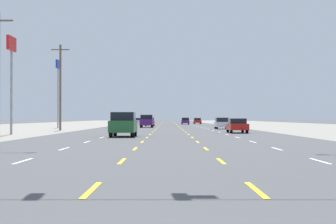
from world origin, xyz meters
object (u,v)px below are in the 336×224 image
object	(u,v)px
hatchback_inner_right_farthest	(184,121)
pole_sign_left_row_1	(10,60)
suv_inner_left_midfar	(145,121)
pole_sign_left_row_2	(56,77)
sedan_far_left_distant_a	(137,121)
sedan_far_right_distant_b	(196,121)
suv_inner_left_nearest	(122,124)
hatchback_inner_left_far	(148,122)
sedan_far_right_near	(235,125)
hatchback_far_right_mid	(220,123)
sedan_far_left_farther	(130,122)

from	to	relation	value
hatchback_inner_right_farthest	pole_sign_left_row_1	bearing A→B (deg)	-104.39
suv_inner_left_midfar	pole_sign_left_row_2	size ratio (longest dim) A/B	0.49
suv_inner_left_midfar	hatchback_inner_right_farthest	world-z (taller)	suv_inner_left_midfar
pole_sign_left_row_1	sedan_far_left_distant_a	bearing A→B (deg)	84.79
sedan_far_left_distant_a	sedan_far_right_distant_b	world-z (taller)	same
suv_inner_left_midfar	suv_inner_left_nearest	bearing A→B (deg)	-90.40
suv_inner_left_nearest	pole_sign_left_row_1	size ratio (longest dim) A/B	0.55
hatchback_inner_left_far	sedan_far_left_distant_a	distance (m)	30.82
sedan_far_right_near	pole_sign_left_row_2	size ratio (longest dim) A/B	0.45
sedan_far_right_near	hatchback_far_right_mid	world-z (taller)	hatchback_far_right_mid
hatchback_far_right_mid	hatchback_inner_right_farthest	bearing A→B (deg)	94.12
suv_inner_left_midfar	pole_sign_left_row_1	bearing A→B (deg)	-107.64
sedan_far_left_farther	sedan_far_left_distant_a	bearing A→B (deg)	89.96
sedan_far_left_distant_a	pole_sign_left_row_1	distance (m)	80.50
sedan_far_right_distant_b	pole_sign_left_row_1	bearing A→B (deg)	-104.69
suv_inner_left_nearest	suv_inner_left_midfar	size ratio (longest dim) A/B	1.00
suv_inner_left_midfar	pole_sign_left_row_1	world-z (taller)	pole_sign_left_row_1
sedan_far_left_farther	pole_sign_left_row_1	bearing A→B (deg)	-97.61
sedan_far_left_farther	sedan_far_left_distant_a	distance (m)	25.56
sedan_far_right_near	sedan_far_left_distant_a	world-z (taller)	same
suv_inner_left_nearest	hatchback_inner_right_farthest	distance (m)	76.89
suv_inner_left_nearest	pole_sign_left_row_1	distance (m)	13.40
hatchback_inner_left_far	sedan_far_left_farther	bearing A→B (deg)	126.36
hatchback_far_right_mid	sedan_far_right_distant_b	size ratio (longest dim) A/B	0.87
hatchback_inner_left_far	sedan_far_left_distant_a	xyz separation A→B (m)	(-3.69, 30.60, -0.03)
suv_inner_left_midfar	hatchback_inner_right_farthest	xyz separation A→B (m)	(7.20, 36.35, -0.24)
suv_inner_left_midfar	sedan_far_left_distant_a	bearing A→B (deg)	94.70
suv_inner_left_nearest	sedan_far_left_distant_a	size ratio (longest dim) A/B	1.09
sedan_far_left_distant_a	pole_sign_left_row_2	xyz separation A→B (m)	(-9.19, -49.94, 6.72)
hatchback_far_right_mid	sedan_far_left_distant_a	distance (m)	58.09
suv_inner_left_midfar	pole_sign_left_row_2	bearing A→B (deg)	-160.31
sedan_far_right_near	sedan_far_left_farther	world-z (taller)	same
sedan_far_left_distant_a	pole_sign_left_row_2	world-z (taller)	pole_sign_left_row_2
sedan_far_right_near	sedan_far_right_distant_b	xyz separation A→B (m)	(0.19, 76.97, 0.00)
sedan_far_right_near	sedan_far_right_distant_b	bearing A→B (deg)	89.86
hatchback_far_right_mid	hatchback_inner_left_far	bearing A→B (deg)	112.49
pole_sign_left_row_2	hatchback_inner_left_far	bearing A→B (deg)	56.32
suv_inner_left_midfar	hatchback_far_right_mid	bearing A→B (deg)	-45.99
hatchback_inner_right_farthest	sedan_far_left_distant_a	distance (m)	14.13
pole_sign_left_row_2	sedan_far_right_distant_b	bearing A→B (deg)	65.77
suv_inner_left_midfar	sedan_far_left_distant_a	world-z (taller)	suv_inner_left_midfar
pole_sign_left_row_1	pole_sign_left_row_2	distance (m)	30.07
suv_inner_left_nearest	sedan_far_left_farther	distance (m)	60.03
pole_sign_left_row_1	hatchback_far_right_mid	bearing A→B (deg)	47.56
suv_inner_left_midfar	pole_sign_left_row_1	xyz separation A→B (m)	(-11.01, -34.62, 5.80)
suv_inner_left_nearest	sedan_far_left_farther	bearing A→B (deg)	93.30
sedan_far_right_near	pole_sign_left_row_1	xyz separation A→B (m)	(-21.31, -5.06, 6.07)
suv_inner_left_midfar	sedan_far_left_distant_a	size ratio (longest dim) A/B	1.09
suv_inner_left_nearest	sedan_far_right_near	world-z (taller)	suv_inner_left_nearest
suv_inner_left_midfar	pole_sign_left_row_1	size ratio (longest dim) A/B	0.55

